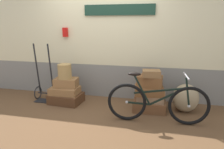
# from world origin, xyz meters

# --- Properties ---
(ground) EXTENTS (9.49, 5.20, 0.06)m
(ground) POSITION_xyz_m (0.00, 0.00, -0.03)
(ground) COLOR brown
(station_building) EXTENTS (7.49, 0.74, 2.56)m
(station_building) POSITION_xyz_m (0.01, 0.85, 1.28)
(station_building) COLOR gray
(station_building) RESTS_ON ground
(suitcase_0) EXTENTS (0.69, 0.53, 0.20)m
(suitcase_0) POSITION_xyz_m (-0.65, 0.20, 0.10)
(suitcase_0) COLOR #4C2D19
(suitcase_0) RESTS_ON ground
(suitcase_1) EXTENTS (0.59, 0.41, 0.14)m
(suitcase_1) POSITION_xyz_m (-0.67, 0.20, 0.27)
(suitcase_1) COLOR olive
(suitcase_1) RESTS_ON suitcase_0
(suitcase_2) EXTENTS (0.51, 0.38, 0.18)m
(suitcase_2) POSITION_xyz_m (-0.65, 0.26, 0.43)
(suitcase_2) COLOR olive
(suitcase_2) RESTS_ON suitcase_1
(suitcase_3) EXTENTS (0.62, 0.50, 0.20)m
(suitcase_3) POSITION_xyz_m (1.10, 0.22, 0.10)
(suitcase_3) COLOR brown
(suitcase_3) RESTS_ON ground
(suitcase_4) EXTENTS (0.55, 0.45, 0.12)m
(suitcase_4) POSITION_xyz_m (1.13, 0.24, 0.26)
(suitcase_4) COLOR #937051
(suitcase_4) RESTS_ON suitcase_3
(suitcase_5) EXTENTS (0.59, 0.49, 0.14)m
(suitcase_5) POSITION_xyz_m (1.08, 0.24, 0.39)
(suitcase_5) COLOR brown
(suitcase_5) RESTS_ON suitcase_4
(suitcase_6) EXTENTS (0.50, 0.35, 0.21)m
(suitcase_6) POSITION_xyz_m (1.09, 0.26, 0.57)
(suitcase_6) COLOR brown
(suitcase_6) RESTS_ON suitcase_5
(suitcase_7) EXTENTS (0.35, 0.28, 0.13)m
(suitcase_7) POSITION_xyz_m (1.11, 0.20, 0.74)
(suitcase_7) COLOR olive
(suitcase_7) RESTS_ON suitcase_6
(wicker_basket) EXTENTS (0.28, 0.28, 0.31)m
(wicker_basket) POSITION_xyz_m (-0.66, 0.23, 0.68)
(wicker_basket) COLOR #A8844C
(wicker_basket) RESTS_ON suitcase_2
(luggage_trolley) EXTENTS (0.41, 0.36, 1.25)m
(luggage_trolley) POSITION_xyz_m (-1.17, 0.26, 0.29)
(luggage_trolley) COLOR black
(luggage_trolley) RESTS_ON ground
(burlap_sack) EXTENTS (0.48, 0.41, 0.54)m
(burlap_sack) POSITION_xyz_m (1.77, 0.29, 0.27)
(burlap_sack) COLOR #9E8966
(burlap_sack) RESTS_ON ground
(bicycle) EXTENTS (1.69, 0.46, 0.87)m
(bicycle) POSITION_xyz_m (1.24, -0.28, 0.36)
(bicycle) COLOR black
(bicycle) RESTS_ON ground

